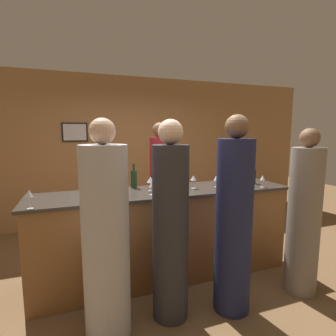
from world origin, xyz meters
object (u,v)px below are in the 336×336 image
object	(u,v)px
guest_0	(234,222)
wine_bottle_1	(134,179)
bartender	(160,191)
guest_2	(106,239)
guest_3	(304,218)
guest_1	(170,228)
ice_bucket	(176,179)
wine_bottle_0	(253,176)

from	to	relation	value
guest_0	wine_bottle_1	xyz separation A→B (m)	(-0.73, 1.08, 0.29)
guest_0	wine_bottle_1	distance (m)	1.33
bartender	guest_2	distance (m)	1.69
guest_3	guest_0	bearing A→B (deg)	179.94
guest_0	guest_1	xyz separation A→B (m)	(-0.61, 0.11, -0.02)
bartender	guest_3	distance (m)	1.88
bartender	guest_2	bearing A→B (deg)	56.34
guest_2	ice_bucket	bearing A→B (deg)	42.07
guest_2	guest_0	bearing A→B (deg)	-4.07
guest_2	wine_bottle_1	distance (m)	1.14
bartender	wine_bottle_1	xyz separation A→B (m)	(-0.47, -0.42, 0.29)
guest_1	ice_bucket	size ratio (longest dim) A/B	9.87
guest_2	wine_bottle_1	world-z (taller)	guest_2
wine_bottle_0	bartender	bearing A→B (deg)	147.64
bartender	guest_1	distance (m)	1.43
bartender	wine_bottle_0	bearing A→B (deg)	147.64
wine_bottle_1	ice_bucket	xyz separation A→B (m)	(0.51, -0.11, -0.02)
guest_1	guest_3	size ratio (longest dim) A/B	1.04
bartender	guest_1	size ratio (longest dim) A/B	1.01
guest_1	wine_bottle_0	distance (m)	1.63
bartender	wine_bottle_1	world-z (taller)	bartender
wine_bottle_0	ice_bucket	world-z (taller)	wine_bottle_0
guest_2	ice_bucket	size ratio (longest dim) A/B	9.87
bartender	guest_0	distance (m)	1.51
guest_0	guest_3	distance (m)	0.89
wine_bottle_0	wine_bottle_1	world-z (taller)	wine_bottle_1
bartender	guest_3	bearing A→B (deg)	127.36
guest_0	guest_2	distance (m)	1.20
guest_3	wine_bottle_0	bearing A→B (deg)	93.69
wine_bottle_0	ice_bucket	size ratio (longest dim) A/B	1.46
guest_0	guest_2	world-z (taller)	guest_0
bartender	guest_2	world-z (taller)	bartender
guest_1	ice_bucket	world-z (taller)	guest_1
guest_2	wine_bottle_1	bearing A→B (deg)	64.99
guest_1	guest_0	bearing A→B (deg)	-10.13
guest_2	guest_1	bearing A→B (deg)	2.30
wine_bottle_1	guest_1	bearing A→B (deg)	-82.71
guest_2	guest_3	bearing A→B (deg)	-2.36
bartender	guest_0	xyz separation A→B (m)	(0.26, -1.49, -0.00)
wine_bottle_0	ice_bucket	bearing A→B (deg)	171.34
bartender	wine_bottle_0	distance (m)	1.32
bartender	guest_2	size ratio (longest dim) A/B	1.01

